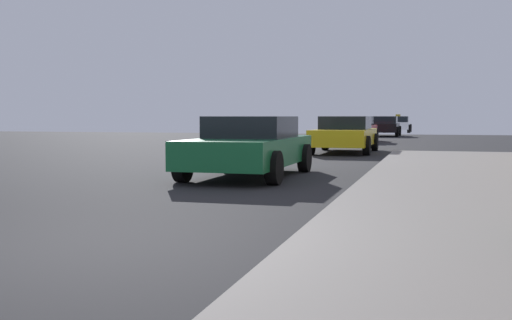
{
  "coord_description": "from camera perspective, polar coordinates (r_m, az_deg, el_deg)",
  "views": [
    {
      "loc": [
        3.27,
        -4.94,
        1.27
      ],
      "look_at": [
        1.72,
        0.48,
        0.88
      ],
      "focal_mm": 43.75,
      "sensor_mm": 36.0,
      "label": 1
    }
  ],
  "objects": [
    {
      "name": "car_white",
      "position": [
        50.26,
        12.83,
        3.21
      ],
      "size": [
        2.03,
        4.45,
        1.43
      ],
      "rotation": [
        0.0,
        0.0,
        3.14
      ],
      "color": "white",
      "rests_on": "ground_plane"
    },
    {
      "name": "car_red",
      "position": [
        31.7,
        9.09,
        2.84
      ],
      "size": [
        2.01,
        4.26,
        1.27
      ],
      "rotation": [
        0.0,
        0.0,
        3.14
      ],
      "color": "red",
      "rests_on": "ground_plane"
    },
    {
      "name": "car_yellow",
      "position": [
        22.16,
        8.11,
        2.36
      ],
      "size": [
        2.06,
        4.49,
        1.27
      ],
      "rotation": [
        0.0,
        0.0,
        3.14
      ],
      "color": "yellow",
      "rests_on": "ground_plane"
    },
    {
      "name": "ground_plane",
      "position": [
        6.06,
        -17.31,
        -8.29
      ],
      "size": [
        80.0,
        80.0,
        0.0
      ],
      "primitive_type": "plane",
      "color": "#232326"
    },
    {
      "name": "car_green",
      "position": [
        13.15,
        -0.61,
        1.3
      ],
      "size": [
        2.04,
        4.4,
        1.27
      ],
      "rotation": [
        0.0,
        0.0,
        3.14
      ],
      "color": "#196638",
      "rests_on": "ground_plane"
    },
    {
      "name": "car_black",
      "position": [
        40.89,
        11.67,
        3.06
      ],
      "size": [
        1.95,
        4.07,
        1.27
      ],
      "rotation": [
        0.0,
        0.0,
        3.14
      ],
      "color": "black",
      "rests_on": "ground_plane"
    }
  ]
}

